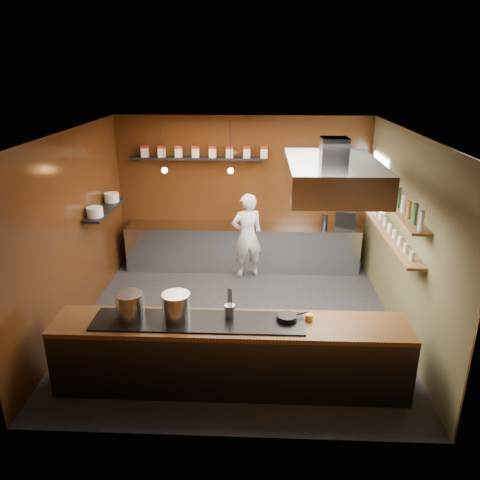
# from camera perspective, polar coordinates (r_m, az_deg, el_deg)

# --- Properties ---
(floor) EXTENTS (5.00, 5.00, 0.00)m
(floor) POSITION_cam_1_polar(r_m,az_deg,el_deg) (7.66, -0.34, -9.91)
(floor) COLOR black
(floor) RESTS_ON ground
(back_wall) EXTENTS (5.00, 0.00, 5.00)m
(back_wall) POSITION_cam_1_polar(r_m,az_deg,el_deg) (9.41, 0.40, 5.85)
(back_wall) COLOR black
(back_wall) RESTS_ON ground
(left_wall) EXTENTS (0.00, 5.00, 5.00)m
(left_wall) POSITION_cam_1_polar(r_m,az_deg,el_deg) (7.57, -19.64, 0.95)
(left_wall) COLOR black
(left_wall) RESTS_ON ground
(right_wall) EXTENTS (0.00, 5.00, 5.00)m
(right_wall) POSITION_cam_1_polar(r_m,az_deg,el_deg) (7.34, 19.52, 0.38)
(right_wall) COLOR brown
(right_wall) RESTS_ON ground
(ceiling) EXTENTS (5.00, 5.00, 0.00)m
(ceiling) POSITION_cam_1_polar(r_m,az_deg,el_deg) (6.67, -0.40, 12.94)
(ceiling) COLOR silver
(ceiling) RESTS_ON back_wall
(window_pane) EXTENTS (0.00, 1.00, 1.00)m
(window_pane) POSITION_cam_1_polar(r_m,az_deg,el_deg) (8.79, 16.48, 6.65)
(window_pane) COLOR white
(window_pane) RESTS_ON right_wall
(prep_counter) EXTENTS (4.60, 0.65, 0.90)m
(prep_counter) POSITION_cam_1_polar(r_m,az_deg,el_deg) (9.42, 0.31, -0.85)
(prep_counter) COLOR silver
(prep_counter) RESTS_ON floor
(pass_counter) EXTENTS (4.40, 0.72, 0.94)m
(pass_counter) POSITION_cam_1_polar(r_m,az_deg,el_deg) (6.06, -1.16, -13.75)
(pass_counter) COLOR #38383D
(pass_counter) RESTS_ON floor
(tin_shelf) EXTENTS (2.60, 0.26, 0.04)m
(tin_shelf) POSITION_cam_1_polar(r_m,az_deg,el_deg) (9.20, -5.32, 9.89)
(tin_shelf) COLOR black
(tin_shelf) RESTS_ON back_wall
(plate_shelf) EXTENTS (0.30, 1.40, 0.04)m
(plate_shelf) POSITION_cam_1_polar(r_m,az_deg,el_deg) (8.39, -16.22, 3.55)
(plate_shelf) COLOR black
(plate_shelf) RESTS_ON left_wall
(bottle_shelf_upper) EXTENTS (0.26, 2.80, 0.04)m
(bottle_shelf_upper) POSITION_cam_1_polar(r_m,az_deg,el_deg) (7.45, 18.09, 4.23)
(bottle_shelf_upper) COLOR brown
(bottle_shelf_upper) RESTS_ON right_wall
(bottle_shelf_lower) EXTENTS (0.26, 2.80, 0.04)m
(bottle_shelf_lower) POSITION_cam_1_polar(r_m,az_deg,el_deg) (7.58, 17.70, 0.83)
(bottle_shelf_lower) COLOR brown
(bottle_shelf_lower) RESTS_ON right_wall
(extractor_hood) EXTENTS (1.20, 2.00, 0.72)m
(extractor_hood) POSITION_cam_1_polar(r_m,az_deg,el_deg) (6.42, 11.20, 7.78)
(extractor_hood) COLOR #38383D
(extractor_hood) RESTS_ON ceiling
(pendant_left) EXTENTS (0.10, 0.10, 0.95)m
(pendant_left) POSITION_cam_1_polar(r_m,az_deg,el_deg) (8.65, -9.21, 8.72)
(pendant_left) COLOR black
(pendant_left) RESTS_ON ceiling
(pendant_right) EXTENTS (0.10, 0.10, 0.95)m
(pendant_right) POSITION_cam_1_polar(r_m,az_deg,el_deg) (8.50, -1.16, 8.76)
(pendant_right) COLOR black
(pendant_right) RESTS_ON ceiling
(storage_tins) EXTENTS (2.43, 0.13, 0.22)m
(storage_tins) POSITION_cam_1_polar(r_m,az_deg,el_deg) (9.16, -4.40, 10.70)
(storage_tins) COLOR beige
(storage_tins) RESTS_ON tin_shelf
(plate_stacks) EXTENTS (0.26, 1.16, 0.16)m
(plate_stacks) POSITION_cam_1_polar(r_m,az_deg,el_deg) (8.36, -16.29, 4.20)
(plate_stacks) COLOR white
(plate_stacks) RESTS_ON plate_shelf
(bottles) EXTENTS (0.06, 2.66, 0.24)m
(bottles) POSITION_cam_1_polar(r_m,az_deg,el_deg) (7.41, 18.21, 5.27)
(bottles) COLOR silver
(bottles) RESTS_ON bottle_shelf_upper
(wine_glasses) EXTENTS (0.07, 2.37, 0.13)m
(wine_glasses) POSITION_cam_1_polar(r_m,az_deg,el_deg) (7.56, 17.77, 1.43)
(wine_glasses) COLOR silver
(wine_glasses) RESTS_ON bottle_shelf_lower
(stockpot_large) EXTENTS (0.39, 0.39, 0.33)m
(stockpot_large) POSITION_cam_1_polar(r_m,az_deg,el_deg) (5.95, -13.25, -7.82)
(stockpot_large) COLOR #BABCC1
(stockpot_large) RESTS_ON pass_counter
(stockpot_small) EXTENTS (0.46, 0.46, 0.33)m
(stockpot_small) POSITION_cam_1_polar(r_m,az_deg,el_deg) (5.85, -7.77, -7.99)
(stockpot_small) COLOR silver
(stockpot_small) RESTS_ON pass_counter
(utensil_crock) EXTENTS (0.17, 0.17, 0.17)m
(utensil_crock) POSITION_cam_1_polar(r_m,az_deg,el_deg) (5.85, -1.25, -8.69)
(utensil_crock) COLOR silver
(utensil_crock) RESTS_ON pass_counter
(frying_pan) EXTENTS (0.41, 0.26, 0.07)m
(frying_pan) POSITION_cam_1_polar(r_m,az_deg,el_deg) (5.85, 5.76, -9.38)
(frying_pan) COLOR black
(frying_pan) RESTS_ON pass_counter
(butter_jar) EXTENTS (0.11, 0.11, 0.08)m
(butter_jar) POSITION_cam_1_polar(r_m,az_deg,el_deg) (5.90, 8.41, -9.33)
(butter_jar) COLOR gold
(butter_jar) RESTS_ON pass_counter
(espresso_machine) EXTENTS (0.45, 0.44, 0.38)m
(espresso_machine) POSITION_cam_1_polar(r_m,az_deg,el_deg) (9.30, 12.76, 2.51)
(espresso_machine) COLOR black
(espresso_machine) RESTS_ON prep_counter
(chef) EXTENTS (0.69, 0.56, 1.66)m
(chef) POSITION_cam_1_polar(r_m,az_deg,el_deg) (8.93, 0.87, 0.53)
(chef) COLOR silver
(chef) RESTS_ON floor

